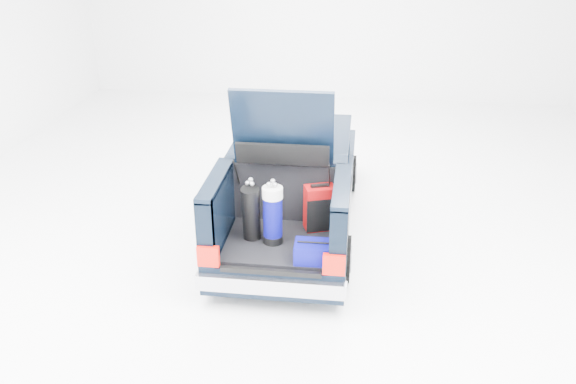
# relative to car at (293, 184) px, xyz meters

# --- Properties ---
(ground) EXTENTS (14.00, 14.00, 0.00)m
(ground) POSITION_rel_car_xyz_m (0.00, -0.11, -0.67)
(ground) COLOR white
(ground) RESTS_ON ground
(car) EXTENTS (1.87, 4.65, 2.47)m
(car) POSITION_rel_car_xyz_m (0.00, 0.00, 0.00)
(car) COLOR black
(car) RESTS_ON ground
(red_suitcase) EXTENTS (0.44, 0.36, 0.63)m
(red_suitcase) POSITION_rel_car_xyz_m (0.49, -1.19, 0.22)
(red_suitcase) COLOR #7A0405
(red_suitcase) RESTS_ON car
(black_golf_bag) EXTENTS (0.26, 0.36, 0.84)m
(black_golf_bag) POSITION_rel_car_xyz_m (-0.34, -1.60, 0.30)
(black_golf_bag) COLOR black
(black_golf_bag) RESTS_ON car
(blue_golf_bag) EXTENTS (0.28, 0.28, 0.86)m
(blue_golf_bag) POSITION_rel_car_xyz_m (-0.06, -1.63, 0.31)
(blue_golf_bag) COLOR black
(blue_golf_bag) RESTS_ON car
(blue_duffel) EXTENTS (0.49, 0.32, 0.26)m
(blue_duffel) POSITION_rel_car_xyz_m (0.50, -2.01, 0.05)
(blue_duffel) COLOR #050461
(blue_duffel) RESTS_ON car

